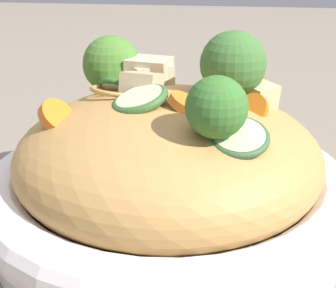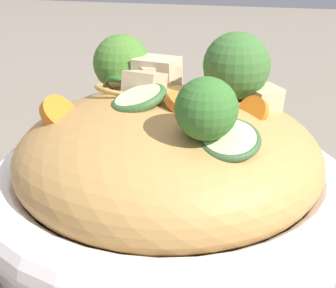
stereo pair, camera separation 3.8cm
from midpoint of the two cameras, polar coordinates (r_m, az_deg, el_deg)
name	(u,v)px [view 2 (the right image)]	position (r m, az deg, el deg)	size (l,w,h in m)	color
ground_plane	(168,228)	(0.42, 2.66, -9.71)	(3.00, 3.00, 0.00)	slate
serving_bowl	(168,196)	(0.40, 2.74, -6.13)	(0.30, 0.30, 0.06)	white
noodle_heap	(168,155)	(0.39, 2.83, -1.31)	(0.24, 0.24, 0.10)	#B78848
broccoli_florets	(180,73)	(0.39, 4.23, 8.16)	(0.17, 0.18, 0.07)	#99BC77
carrot_coins	(142,110)	(0.36, 0.01, 3.95)	(0.17, 0.05, 0.03)	orange
zucchini_slices	(161,107)	(0.36, 2.29, 4.22)	(0.14, 0.13, 0.03)	beige
chicken_chunks	(168,82)	(0.42, 2.68, 7.16)	(0.13, 0.08, 0.03)	beige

